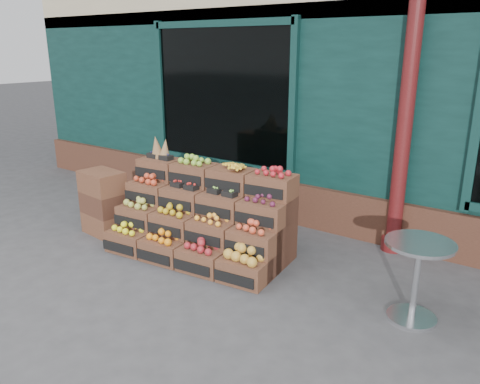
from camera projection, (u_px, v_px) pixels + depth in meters
The scene contains 6 objects.
ground at pixel (217, 287), 5.00m from camera, with size 60.00×60.00×0.00m, color #404042.
shop_facade at pixel (395, 50), 8.25m from camera, with size 12.00×6.24×4.80m.
crate_display at pixel (203, 220), 5.75m from camera, with size 2.26×1.27×1.35m.
spare_crates at pixel (104, 203), 6.33m from camera, with size 0.62×0.46×0.87m.
bistro_table at pixel (417, 272), 4.27m from camera, with size 0.62×0.62×0.78m.
shopkeeper at pixel (238, 143), 8.01m from camera, with size 0.64×0.42×1.75m, color #164E25.
Camera 1 is at (2.81, -3.49, 2.45)m, focal length 35.00 mm.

